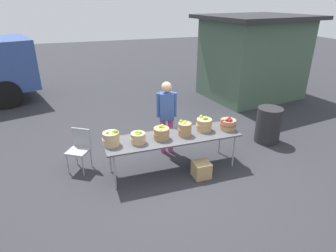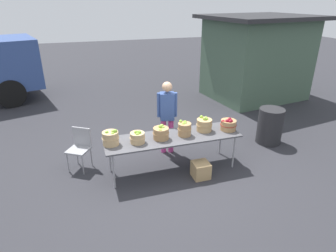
{
  "view_description": "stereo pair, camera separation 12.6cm",
  "coord_description": "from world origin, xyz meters",
  "px_view_note": "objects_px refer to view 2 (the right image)",
  "views": [
    {
      "loc": [
        -1.75,
        -4.86,
        3.27
      ],
      "look_at": [
        0.0,
        0.3,
        0.85
      ],
      "focal_mm": 31.08,
      "sensor_mm": 36.0,
      "label": 1
    },
    {
      "loc": [
        -1.63,
        -4.9,
        3.27
      ],
      "look_at": [
        0.0,
        0.3,
        0.85
      ],
      "focal_mm": 31.08,
      "sensor_mm": 36.0,
      "label": 2
    }
  ],
  "objects_px": {
    "vendor_adult": "(167,112)",
    "folding_chair": "(80,145)",
    "apple_basket_green_0": "(111,138)",
    "apple_basket_green_2": "(161,133)",
    "market_table": "(173,138)",
    "apple_basket_red_0": "(228,125)",
    "apple_basket_green_1": "(138,137)",
    "apple_basket_green_3": "(184,129)",
    "trash_barrel": "(270,126)",
    "apple_basket_green_4": "(204,125)",
    "produce_crate": "(201,170)"
  },
  "relations": [
    {
      "from": "apple_basket_green_3",
      "to": "apple_basket_green_4",
      "type": "xyz_separation_m",
      "value": [
        0.47,
        0.09,
        -0.0
      ]
    },
    {
      "from": "apple_basket_green_1",
      "to": "apple_basket_green_3",
      "type": "xyz_separation_m",
      "value": [
        0.95,
        0.04,
        0.03
      ]
    },
    {
      "from": "apple_basket_red_0",
      "to": "trash_barrel",
      "type": "distance_m",
      "value": 1.58
    },
    {
      "from": "trash_barrel",
      "to": "market_table",
      "type": "bearing_deg",
      "value": -169.98
    },
    {
      "from": "apple_basket_green_2",
      "to": "produce_crate",
      "type": "distance_m",
      "value": 1.07
    },
    {
      "from": "apple_basket_green_0",
      "to": "folding_chair",
      "type": "bearing_deg",
      "value": 132.97
    },
    {
      "from": "apple_basket_green_0",
      "to": "apple_basket_green_2",
      "type": "height_order",
      "value": "apple_basket_green_0"
    },
    {
      "from": "apple_basket_green_0",
      "to": "apple_basket_green_4",
      "type": "distance_m",
      "value": 1.91
    },
    {
      "from": "apple_basket_green_0",
      "to": "apple_basket_red_0",
      "type": "xyz_separation_m",
      "value": [
        2.4,
        -0.06,
        -0.02
      ]
    },
    {
      "from": "market_table",
      "to": "apple_basket_red_0",
      "type": "relative_size",
      "value": 7.97
    },
    {
      "from": "produce_crate",
      "to": "apple_basket_green_1",
      "type": "bearing_deg",
      "value": 161.39
    },
    {
      "from": "apple_basket_green_0",
      "to": "produce_crate",
      "type": "xyz_separation_m",
      "value": [
        1.64,
        -0.47,
        -0.72
      ]
    },
    {
      "from": "apple_basket_red_0",
      "to": "apple_basket_green_4",
      "type": "bearing_deg",
      "value": 166.59
    },
    {
      "from": "apple_basket_green_3",
      "to": "apple_basket_green_4",
      "type": "bearing_deg",
      "value": 10.7
    },
    {
      "from": "apple_basket_red_0",
      "to": "apple_basket_green_2",
      "type": "bearing_deg",
      "value": 179.13
    },
    {
      "from": "apple_basket_green_0",
      "to": "market_table",
      "type": "bearing_deg",
      "value": -1.12
    },
    {
      "from": "apple_basket_green_1",
      "to": "produce_crate",
      "type": "distance_m",
      "value": 1.41
    },
    {
      "from": "market_table",
      "to": "apple_basket_green_0",
      "type": "bearing_deg",
      "value": 178.88
    },
    {
      "from": "produce_crate",
      "to": "apple_basket_green_2",
      "type": "bearing_deg",
      "value": 148.27
    },
    {
      "from": "apple_basket_green_0",
      "to": "produce_crate",
      "type": "bearing_deg",
      "value": -15.85
    },
    {
      "from": "apple_basket_green_3",
      "to": "folding_chair",
      "type": "distance_m",
      "value": 2.15
    },
    {
      "from": "apple_basket_green_4",
      "to": "vendor_adult",
      "type": "relative_size",
      "value": 0.2
    },
    {
      "from": "apple_basket_green_4",
      "to": "vendor_adult",
      "type": "xyz_separation_m",
      "value": [
        -0.59,
        0.67,
        0.09
      ]
    },
    {
      "from": "apple_basket_green_3",
      "to": "vendor_adult",
      "type": "bearing_deg",
      "value": 99.23
    },
    {
      "from": "vendor_adult",
      "to": "folding_chair",
      "type": "height_order",
      "value": "vendor_adult"
    },
    {
      "from": "vendor_adult",
      "to": "trash_barrel",
      "type": "distance_m",
      "value": 2.58
    },
    {
      "from": "apple_basket_red_0",
      "to": "produce_crate",
      "type": "xyz_separation_m",
      "value": [
        -0.75,
        -0.4,
        -0.71
      ]
    },
    {
      "from": "apple_basket_green_3",
      "to": "produce_crate",
      "type": "distance_m",
      "value": 0.87
    },
    {
      "from": "apple_basket_green_1",
      "to": "folding_chair",
      "type": "distance_m",
      "value": 1.32
    },
    {
      "from": "apple_basket_green_0",
      "to": "vendor_adult",
      "type": "bearing_deg",
      "value": 28.67
    },
    {
      "from": "apple_basket_green_4",
      "to": "apple_basket_green_3",
      "type": "bearing_deg",
      "value": -169.3
    },
    {
      "from": "apple_basket_green_3",
      "to": "vendor_adult",
      "type": "relative_size",
      "value": 0.18
    },
    {
      "from": "apple_basket_green_2",
      "to": "apple_basket_green_4",
      "type": "xyz_separation_m",
      "value": [
        0.95,
        0.09,
        0.01
      ]
    },
    {
      "from": "apple_basket_green_1",
      "to": "apple_basket_red_0",
      "type": "relative_size",
      "value": 0.87
    },
    {
      "from": "apple_basket_green_3",
      "to": "trash_barrel",
      "type": "bearing_deg",
      "value": 11.32
    },
    {
      "from": "market_table",
      "to": "vendor_adult",
      "type": "xyz_separation_m",
      "value": [
        0.12,
        0.75,
        0.26
      ]
    },
    {
      "from": "produce_crate",
      "to": "apple_basket_green_4",
      "type": "bearing_deg",
      "value": 62.78
    },
    {
      "from": "market_table",
      "to": "apple_basket_green_4",
      "type": "relative_size",
      "value": 8.17
    },
    {
      "from": "market_table",
      "to": "apple_basket_green_4",
      "type": "xyz_separation_m",
      "value": [
        0.71,
        0.08,
        0.17
      ]
    },
    {
      "from": "trash_barrel",
      "to": "produce_crate",
      "type": "relative_size",
      "value": 2.7
    },
    {
      "from": "apple_basket_green_3",
      "to": "apple_basket_red_0",
      "type": "relative_size",
      "value": 0.9
    },
    {
      "from": "apple_basket_green_4",
      "to": "vendor_adult",
      "type": "height_order",
      "value": "vendor_adult"
    },
    {
      "from": "produce_crate",
      "to": "apple_basket_green_3",
      "type": "bearing_deg",
      "value": 114.86
    },
    {
      "from": "apple_basket_red_0",
      "to": "vendor_adult",
      "type": "height_order",
      "value": "vendor_adult"
    },
    {
      "from": "market_table",
      "to": "apple_basket_green_2",
      "type": "relative_size",
      "value": 8.37
    },
    {
      "from": "apple_basket_green_3",
      "to": "apple_basket_green_4",
      "type": "height_order",
      "value": "same"
    },
    {
      "from": "market_table",
      "to": "apple_basket_red_0",
      "type": "distance_m",
      "value": 1.21
    },
    {
      "from": "apple_basket_green_2",
      "to": "apple_basket_green_1",
      "type": "bearing_deg",
      "value": -175.77
    },
    {
      "from": "apple_basket_green_0",
      "to": "apple_basket_green_1",
      "type": "distance_m",
      "value": 0.5
    },
    {
      "from": "apple_basket_green_0",
      "to": "apple_basket_green_4",
      "type": "height_order",
      "value": "apple_basket_green_0"
    }
  ]
}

